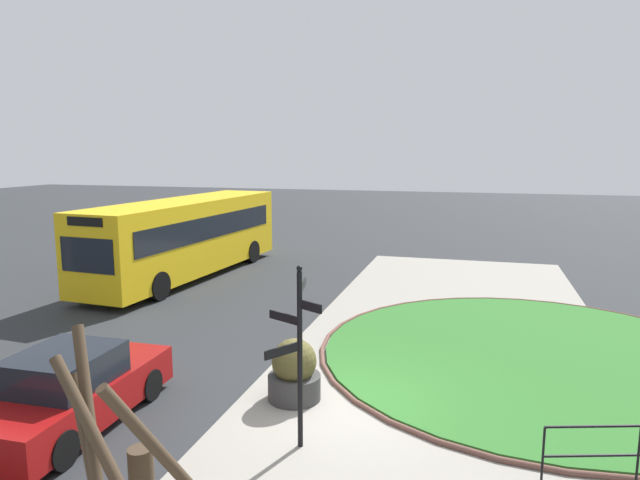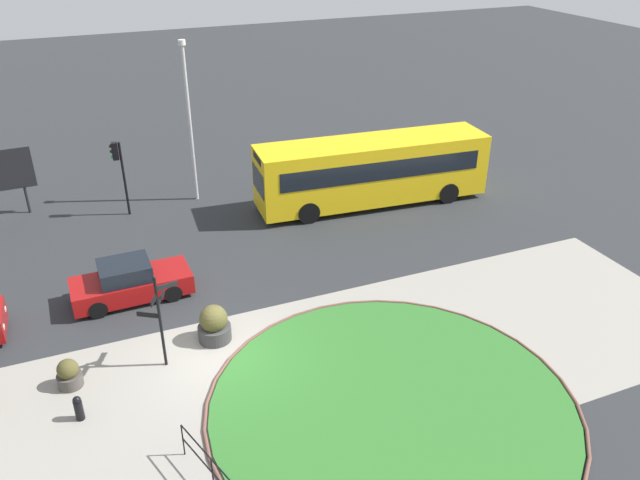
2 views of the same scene
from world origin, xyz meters
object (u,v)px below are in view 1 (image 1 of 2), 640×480
at_px(bus_yellow, 186,236).
at_px(planter_kerbside, 294,373).
at_px(signpost_directional, 298,344).
at_px(car_far_lane, 71,392).

height_order(bus_yellow, planter_kerbside, bus_yellow).
bearing_deg(signpost_directional, planter_kerbside, 20.49).
bearing_deg(bus_yellow, signpost_directional, 40.82).
bearing_deg(car_far_lane, bus_yellow, 18.26).
height_order(bus_yellow, car_far_lane, bus_yellow).
height_order(car_far_lane, planter_kerbside, car_far_lane).
distance_m(bus_yellow, car_far_lane, 12.43).
xyz_separation_m(signpost_directional, planter_kerbside, (1.72, 0.64, -1.26)).
relative_size(signpost_directional, bus_yellow, 0.29).
relative_size(bus_yellow, car_far_lane, 2.62).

